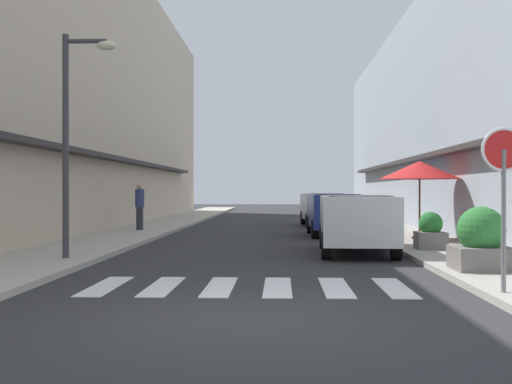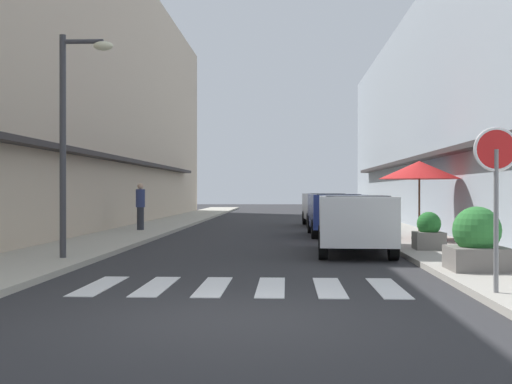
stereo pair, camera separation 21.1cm
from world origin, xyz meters
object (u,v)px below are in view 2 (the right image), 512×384
at_px(parked_car_far, 325,206).
at_px(round_street_sign, 496,166).
at_px(cafe_umbrella, 419,170).
at_px(street_lamp, 72,120).
at_px(pedestrian_walking_near, 140,205).
at_px(parked_car_near, 355,217).
at_px(planter_midblock, 429,232).
at_px(parked_car_mid, 335,210).
at_px(planter_corner, 477,241).

height_order(parked_car_far, round_street_sign, round_street_sign).
relative_size(parked_car_far, cafe_umbrella, 1.71).
bearing_deg(street_lamp, pedestrian_walking_near, 94.46).
bearing_deg(parked_car_near, planter_midblock, 2.69).
bearing_deg(parked_car_mid, planter_corner, -80.21).
bearing_deg(round_street_sign, planter_midblock, 85.44).
relative_size(planter_corner, planter_midblock, 1.25).
bearing_deg(round_street_sign, planter_corner, 79.24).
bearing_deg(street_lamp, parked_car_near, 19.74).
height_order(parked_car_far, street_lamp, street_lamp).
relative_size(street_lamp, cafe_umbrella, 1.97).
bearing_deg(parked_car_far, round_street_sign, -86.09).
xyz_separation_m(street_lamp, cafe_umbrella, (8.74, 5.91, -0.93)).
bearing_deg(planter_midblock, cafe_umbrella, 82.15).
bearing_deg(planter_corner, round_street_sign, -100.76).
distance_m(parked_car_mid, planter_corner, 10.64).
xyz_separation_m(parked_car_near, round_street_sign, (1.31, -6.71, 1.02)).
height_order(parked_car_mid, street_lamp, street_lamp).
bearing_deg(parked_car_far, parked_car_mid, -90.00).
xyz_separation_m(round_street_sign, cafe_umbrella, (1.03, 10.32, 0.26)).
relative_size(parked_car_mid, parked_car_far, 0.97).
bearing_deg(round_street_sign, parked_car_near, 101.06).
bearing_deg(street_lamp, parked_car_mid, 53.64).
height_order(parked_car_mid, round_street_sign, round_street_sign).
height_order(planter_corner, planter_midblock, planter_corner).
xyz_separation_m(round_street_sign, planter_midblock, (0.54, 6.79, -1.40)).
xyz_separation_m(parked_car_mid, round_street_sign, (1.31, -13.11, 1.02)).
distance_m(parked_car_near, parked_car_mid, 6.40).
relative_size(street_lamp, planter_midblock, 5.20).
xyz_separation_m(parked_car_far, round_street_sign, (1.31, -19.17, 1.02)).
distance_m(parked_car_near, parked_car_far, 12.47).
relative_size(round_street_sign, cafe_umbrella, 0.97).
height_order(parked_car_near, street_lamp, street_lamp).
relative_size(round_street_sign, planter_midblock, 2.54).
bearing_deg(planter_midblock, planter_corner, -90.60).
height_order(parked_car_near, pedestrian_walking_near, pedestrian_walking_near).
bearing_deg(parked_car_near, planter_corner, -66.11).
distance_m(parked_car_near, pedestrian_walking_near, 10.42).
xyz_separation_m(planter_corner, pedestrian_walking_near, (-8.98, 11.64, 0.40)).
xyz_separation_m(parked_car_near, parked_car_far, (0.00, 12.47, -0.00)).
height_order(parked_car_near, parked_car_mid, same).
bearing_deg(parked_car_mid, planter_midblock, -73.64).
height_order(street_lamp, pedestrian_walking_near, street_lamp).
bearing_deg(planter_midblock, parked_car_far, 98.51).
distance_m(parked_car_near, planter_corner, 4.48).
distance_m(cafe_umbrella, planter_midblock, 3.93).
height_order(parked_car_far, planter_midblock, parked_car_far).
relative_size(parked_car_near, planter_midblock, 4.51).
bearing_deg(planter_midblock, round_street_sign, -94.56).
height_order(parked_car_near, planter_midblock, parked_car_near).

